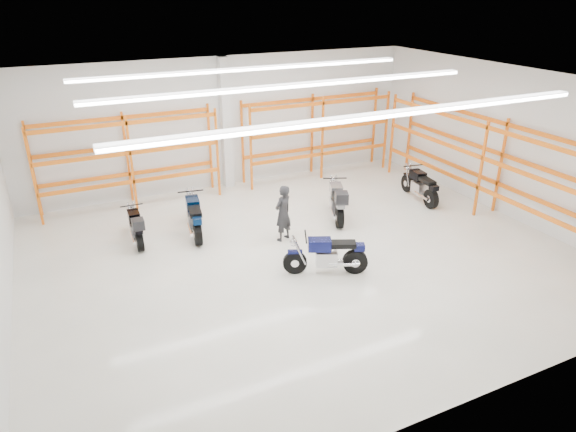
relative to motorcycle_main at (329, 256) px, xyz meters
name	(u,v)px	position (x,y,z in m)	size (l,w,h in m)	color
ground	(302,255)	(-0.19, 1.14, -0.49)	(14.00, 14.00, 0.00)	beige
room_shell	(303,135)	(-0.19, 1.17, 2.79)	(14.02, 12.02, 4.51)	white
motorcycle_main	(329,256)	(0.00, 0.00, 0.00)	(1.99, 1.06, 1.04)	black
motorcycle_back_a	(136,227)	(-4.02, 3.73, -0.01)	(0.62, 1.96, 1.01)	black
motorcycle_back_b	(194,218)	(-2.40, 3.61, 0.03)	(0.82, 2.26, 1.11)	black
motorcycle_back_c	(337,202)	(1.83, 2.73, 0.09)	(1.19, 2.23, 1.20)	black
motorcycle_back_d	(421,187)	(5.12, 2.85, 0.01)	(0.74, 2.15, 1.06)	black
standing_man	(283,213)	(-0.25, 2.19, 0.33)	(0.59, 0.39, 1.63)	black
structural_column	(226,124)	(-0.19, 6.96, 1.76)	(0.32, 0.32, 4.50)	white
pallet_racking_back_left	(128,152)	(-3.59, 6.62, 1.30)	(5.67, 0.87, 3.00)	#FB510C
pallet_racking_back_right	(317,129)	(3.21, 6.62, 1.30)	(5.67, 0.87, 3.00)	#FB510C
pallet_racking_side	(492,158)	(6.29, 1.14, 1.33)	(0.87, 9.07, 3.00)	#FB510C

